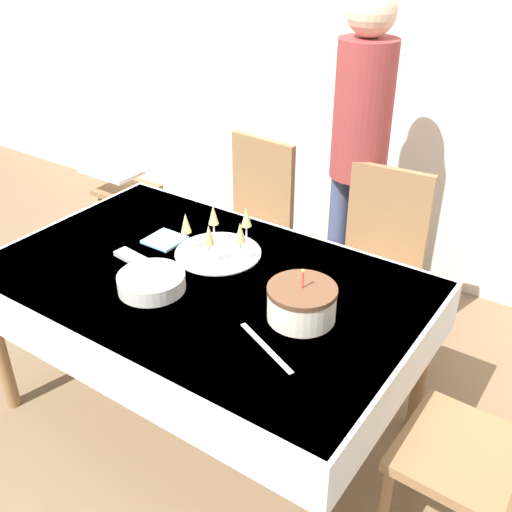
% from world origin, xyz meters
% --- Properties ---
extents(ground_plane, '(12.00, 12.00, 0.00)m').
position_xyz_m(ground_plane, '(0.00, 0.00, 0.00)').
color(ground_plane, brown).
extents(wall_back, '(8.00, 0.05, 2.70)m').
position_xyz_m(wall_back, '(0.00, 1.66, 1.35)').
color(wall_back, silver).
rests_on(wall_back, ground_plane).
extents(dining_table, '(1.71, 1.08, 0.73)m').
position_xyz_m(dining_table, '(0.00, 0.00, 0.63)').
color(dining_table, white).
rests_on(dining_table, ground_plane).
extents(dining_chair_far_left, '(0.45, 0.45, 0.95)m').
position_xyz_m(dining_chair_far_left, '(-0.37, 0.86, 0.52)').
color(dining_chair_far_left, olive).
rests_on(dining_chair_far_left, ground_plane).
extents(dining_chair_far_right, '(0.45, 0.45, 0.95)m').
position_xyz_m(dining_chair_far_right, '(0.37, 0.86, 0.52)').
color(dining_chair_far_right, olive).
rests_on(dining_chair_far_right, ground_plane).
extents(dining_chair_right_end, '(0.43, 0.43, 0.95)m').
position_xyz_m(dining_chair_right_end, '(1.18, -0.00, 0.52)').
color(dining_chair_right_end, olive).
rests_on(dining_chair_right_end, ground_plane).
extents(birthday_cake, '(0.25, 0.25, 0.20)m').
position_xyz_m(birthday_cake, '(0.46, -0.02, 0.80)').
color(birthday_cake, silver).
rests_on(birthday_cake, dining_table).
extents(champagne_tray, '(0.36, 0.36, 0.18)m').
position_xyz_m(champagne_tray, '(-0.06, 0.18, 0.80)').
color(champagne_tray, silver).
rests_on(champagne_tray, dining_table).
extents(plate_stack_main, '(0.26, 0.26, 0.06)m').
position_xyz_m(plate_stack_main, '(-0.10, -0.18, 0.77)').
color(plate_stack_main, silver).
rests_on(plate_stack_main, dining_table).
extents(cake_knife, '(0.28, 0.14, 0.00)m').
position_xyz_m(cake_knife, '(0.45, -0.22, 0.74)').
color(cake_knife, silver).
rests_on(cake_knife, dining_table).
extents(fork_pile, '(0.18, 0.08, 0.02)m').
position_xyz_m(fork_pile, '(-0.32, -0.06, 0.74)').
color(fork_pile, silver).
rests_on(fork_pile, dining_table).
extents(napkin_pile, '(0.15, 0.15, 0.01)m').
position_xyz_m(napkin_pile, '(-0.32, 0.13, 0.74)').
color(napkin_pile, '#8CC6E0').
rests_on(napkin_pile, dining_table).
extents(person_standing, '(0.28, 0.28, 1.71)m').
position_xyz_m(person_standing, '(0.14, 1.07, 1.04)').
color(person_standing, '#3F4C72').
rests_on(person_standing, ground_plane).
extents(high_chair, '(0.33, 0.35, 0.71)m').
position_xyz_m(high_chair, '(-1.16, 0.70, 0.48)').
color(high_chair, olive).
rests_on(high_chair, ground_plane).
extents(gift_bag, '(0.23, 0.14, 0.31)m').
position_xyz_m(gift_bag, '(-1.27, -0.00, 0.15)').
color(gift_bag, '#4CA5D8').
rests_on(gift_bag, ground_plane).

